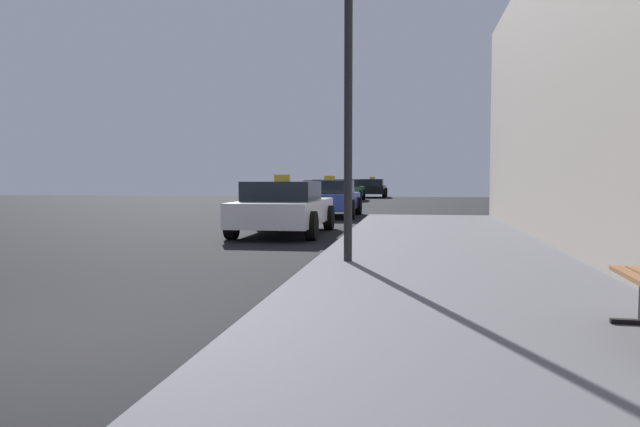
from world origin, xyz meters
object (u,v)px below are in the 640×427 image
car_silver (332,192)px  car_green (346,190)px  car_blue (330,198)px  car_white (284,207)px  car_black (372,188)px  street_lamp (348,59)px

car_silver → car_green: size_ratio=0.97×
car_blue → car_white: bearing=-91.5°
car_green → car_black: bearing=79.8°
car_white → car_silver: (-0.88, 15.19, -0.00)m
street_lamp → car_silver: street_lamp is taller
car_blue → car_black: bearing=90.0°
car_green → car_black: size_ratio=1.01×
car_white → car_blue: 6.86m
street_lamp → car_white: (-2.14, 5.52, -2.40)m
street_lamp → car_blue: size_ratio=1.02×
car_silver → car_black: 13.13m
street_lamp → car_blue: bearing=99.0°
car_black → car_green: bearing=-100.2°
street_lamp → car_blue: (-1.95, 12.38, -2.40)m
car_green → car_white: bearing=-87.6°
car_white → car_black: (0.20, 28.27, -0.00)m
car_silver → car_white: bearing=-86.7°
car_white → car_green: size_ratio=1.01×
car_blue → car_black: size_ratio=1.00×
car_blue → car_silver: car_blue is taller
car_silver → car_green: bearing=90.4°
car_green → car_black: car_black is taller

